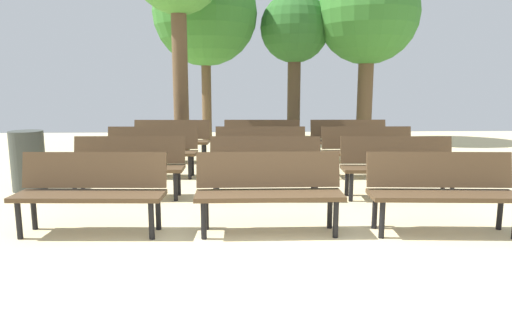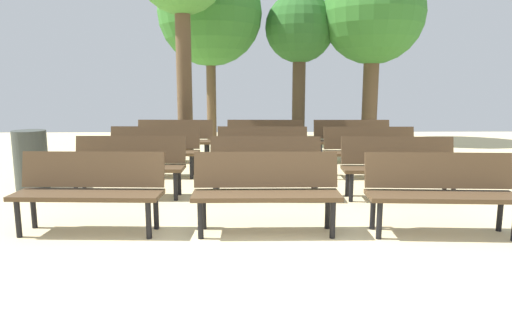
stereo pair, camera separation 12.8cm
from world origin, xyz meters
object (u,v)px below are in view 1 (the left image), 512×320
bench_r0_c0 (92,187)px  tree_2 (368,15)px  bench_r3_c2 (349,138)px  bench_r1_c2 (398,163)px  bench_r2_c2 (368,148)px  bench_r0_c1 (269,187)px  tree_0 (205,14)px  bench_r2_c1 (260,148)px  bench_r2_c0 (152,148)px  bench_r0_c2 (442,187)px  bench_r1_c0 (128,163)px  bench_r3_c0 (171,138)px  trash_bin (28,161)px  bench_r1_c1 (265,163)px  bench_r3_c1 (262,138)px  tree_3 (295,31)px

bench_r0_c0 → tree_2: (5.20, 7.89, 3.01)m
bench_r3_c2 → bench_r1_c2: bearing=-90.3°
bench_r2_c2 → bench_r0_c1: bearing=-122.9°
bench_r1_c2 → tree_0: bearing=118.7°
bench_r2_c1 → bench_r3_c2: bearing=39.3°
bench_r0_c1 → bench_r2_c0: size_ratio=0.99×
bench_r0_c2 → bench_r2_c1: bearing=124.3°
bench_r0_c0 → bench_r1_c2: 4.13m
bench_r1_c2 → tree_0: (-3.20, 6.69, 3.04)m
bench_r2_c2 → tree_0: bearing=122.2°
bench_r1_c0 → tree_0: size_ratio=0.32×
bench_r3_c0 → tree_2: (5.02, 3.37, 3.01)m
bench_r1_c2 → trash_bin: size_ratio=1.77×
bench_r1_c1 → bench_r2_c1: 1.52m
trash_bin → bench_r3_c1: bearing=33.4°
bench_r0_c1 → bench_r1_c1: (0.05, 1.50, 0.00)m
bench_r0_c0 → bench_r2_c0: (0.07, 3.02, 0.00)m
bench_r1_c2 → bench_r3_c1: size_ratio=1.00×
tree_3 → trash_bin: tree_3 is taller
bench_r1_c2 → bench_r2_c2: 1.51m
tree_2 → bench_r3_c2: bearing=-110.3°
bench_r2_c1 → tree_2: bearing=59.0°
bench_r0_c0 → bench_r1_c1: 2.46m
bench_r3_c1 → bench_r0_c1: bearing=-89.3°
bench_r1_c0 → bench_r3_c1: size_ratio=0.99×
bench_r2_c2 → tree_0: 6.81m
bench_r0_c0 → bench_r2_c2: size_ratio=1.01×
bench_r1_c2 → bench_r3_c0: same height
bench_r3_c0 → trash_bin: size_ratio=1.77×
bench_r1_c1 → trash_bin: bearing=173.4°
bench_r3_c2 → tree_0: 5.75m
bench_r3_c1 → bench_r0_c2: bearing=-66.6°
bench_r3_c0 → bench_r0_c1: bearing=-65.5°
tree_0 → tree_3: tree_0 is taller
bench_r0_c2 → bench_r2_c0: 4.91m
tree_3 → bench_r2_c2: bearing=-82.9°
bench_r2_c2 → trash_bin: size_ratio=1.74×
bench_r3_c2 → bench_r2_c2: bearing=-91.0°
bench_r0_c2 → bench_r3_c1: (-1.75, 4.61, 0.00)m
bench_r3_c2 → tree_2: 4.75m
bench_r1_c2 → bench_r3_c2: same height
bench_r0_c2 → bench_r3_c0: (-3.65, 4.64, 0.00)m
bench_r1_c1 → trash_bin: size_ratio=1.76×
bench_r1_c2 → tree_3: size_ratio=0.39×
bench_r1_c0 → tree_0: 7.24m
bench_r3_c0 → tree_3: bearing=54.6°
bench_r2_c0 → bench_r2_c2: bearing=0.6°
bench_r1_c0 → tree_3: bearing=65.1°
bench_r2_c0 → bench_r3_c1: 2.50m
bench_r1_c0 → bench_r3_c1: bearing=55.3°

